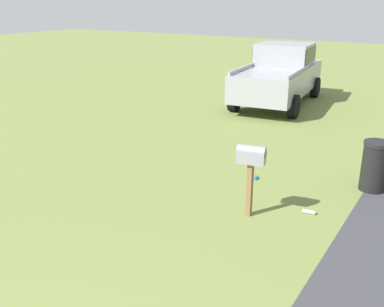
# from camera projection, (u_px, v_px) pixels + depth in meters

# --- Properties ---
(mailbox) EXTENTS (0.28, 0.51, 1.30)m
(mailbox) POSITION_uv_depth(u_px,v_px,m) (251.00, 160.00, 7.43)
(mailbox) COLOR brown
(mailbox) RESTS_ON ground
(pickup_truck) EXTENTS (5.51, 2.74, 2.09)m
(pickup_truck) POSITION_uv_depth(u_px,v_px,m) (280.00, 73.00, 15.74)
(pickup_truck) COLOR #93999E
(pickup_truck) RESTS_ON ground
(trash_bin) EXTENTS (0.53, 0.53, 1.01)m
(trash_bin) POSITION_uv_depth(u_px,v_px,m) (375.00, 166.00, 8.63)
(trash_bin) COLOR black
(trash_bin) RESTS_ON ground
(litter_bottle_midfield_a) EXTENTS (0.09, 0.23, 0.07)m
(litter_bottle_midfield_a) POSITION_uv_depth(u_px,v_px,m) (309.00, 212.00, 7.81)
(litter_bottle_midfield_a) COLOR #B2D8BF
(litter_bottle_midfield_a) RESTS_ON ground
(litter_can_near_hydrant) EXTENTS (0.12, 0.07, 0.07)m
(litter_can_near_hydrant) POSITION_uv_depth(u_px,v_px,m) (256.00, 178.00, 9.30)
(litter_can_near_hydrant) COLOR blue
(litter_can_near_hydrant) RESTS_ON ground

